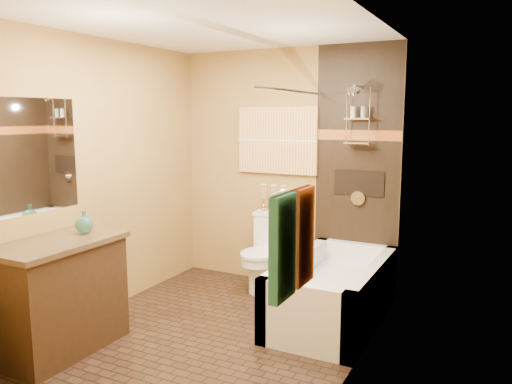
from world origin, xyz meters
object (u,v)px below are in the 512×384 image
Objects in this scene: sunset_painting at (277,140)px; vanity at (57,295)px; toilet at (266,252)px; bathtub at (333,297)px.

sunset_painting is 2.62m from vanity.
sunset_painting reaches higher than toilet.
toilet is at bearing 152.56° from bathtub.
toilet is at bearing 67.01° from vanity.
sunset_painting is at bearing 69.51° from vanity.
vanity reaches higher than bathtub.
bathtub is 1.88× the size of toilet.
sunset_painting reaches higher than bathtub.
sunset_painting is 1.75m from bathtub.
bathtub is 1.02m from toilet.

